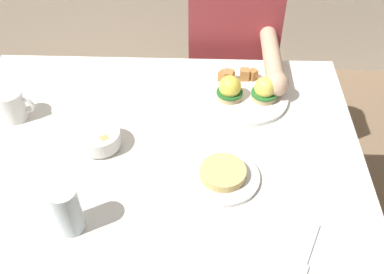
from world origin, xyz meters
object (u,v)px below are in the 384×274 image
object	(u,v)px
fork	(308,253)
coffee_mug	(12,105)
dining_table	(156,170)
fruit_bowl	(100,139)
eggs_benedict_plate	(246,92)
water_glass_near	(67,212)
diner_person	(233,57)
side_plate	(223,175)

from	to	relation	value
fork	coffee_mug	bearing A→B (deg)	151.43
dining_table	fruit_bowl	distance (m)	0.20
eggs_benedict_plate	water_glass_near	world-z (taller)	water_glass_near
fork	dining_table	bearing A→B (deg)	139.00
fruit_bowl	diner_person	xyz separation A→B (m)	(0.40, 0.61, -0.12)
coffee_mug	fork	bearing A→B (deg)	-28.57
eggs_benedict_plate	fork	xyz separation A→B (m)	(0.12, -0.57, -0.02)
coffee_mug	water_glass_near	xyz separation A→B (m)	(0.26, -0.40, 0.01)
fork	diner_person	bearing A→B (deg)	98.46
eggs_benedict_plate	side_plate	distance (m)	0.35
eggs_benedict_plate	side_plate	size ratio (longest dim) A/B	1.35
dining_table	coffee_mug	world-z (taller)	coffee_mug
coffee_mug	water_glass_near	distance (m)	0.48
coffee_mug	diner_person	bearing A→B (deg)	35.38
dining_table	water_glass_near	xyz separation A→B (m)	(-0.17, -0.29, 0.17)
dining_table	water_glass_near	distance (m)	0.37
eggs_benedict_plate	fruit_bowl	distance (m)	0.49
side_plate	diner_person	size ratio (longest dim) A/B	0.18
fruit_bowl	fork	distance (m)	0.64
side_plate	diner_person	xyz separation A→B (m)	(0.06, 0.72, -0.10)
diner_person	side_plate	bearing A→B (deg)	-94.41
side_plate	fork	bearing A→B (deg)	-49.09
water_glass_near	side_plate	distance (m)	0.41
coffee_mug	side_plate	xyz separation A→B (m)	(0.64, -0.23, -0.04)
eggs_benedict_plate	diner_person	distance (m)	0.39
side_plate	diner_person	bearing A→B (deg)	85.59
eggs_benedict_plate	dining_table	bearing A→B (deg)	-140.73
fruit_bowl	eggs_benedict_plate	bearing A→B (deg)	28.62
eggs_benedict_plate	water_glass_near	size ratio (longest dim) A/B	1.99
fruit_bowl	diner_person	bearing A→B (deg)	56.36
coffee_mug	fork	world-z (taller)	coffee_mug
diner_person	water_glass_near	bearing A→B (deg)	-115.72
dining_table	coffee_mug	xyz separation A→B (m)	(-0.44, 0.11, 0.16)
diner_person	coffee_mug	bearing A→B (deg)	-144.62
diner_person	fork	bearing A→B (deg)	-81.54
water_glass_near	fork	bearing A→B (deg)	-5.69
coffee_mug	fork	size ratio (longest dim) A/B	0.74
fork	side_plate	distance (m)	0.30
dining_table	side_plate	xyz separation A→B (m)	(0.20, -0.12, 0.12)
eggs_benedict_plate	fork	world-z (taller)	eggs_benedict_plate
dining_table	side_plate	bearing A→B (deg)	-30.47
fork	diner_person	size ratio (longest dim) A/B	0.13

